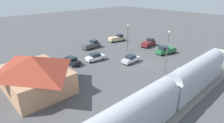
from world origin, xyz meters
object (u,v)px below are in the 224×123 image
object	(u,v)px
passenger_train	(170,92)
sedan_white	(95,57)
sedan_black	(71,61)
light_pole_lot_center	(128,35)
pedestrian_on_platform	(177,71)
pickup_tan	(117,38)
sedan_silver	(131,59)
pickup_maroon	(149,43)
station_building	(34,73)
light_pole_near_platform	(167,47)
pickup_green	(166,50)
pickup_charcoal	(91,45)

from	to	relation	value
passenger_train	sedan_white	size ratio (longest dim) A/B	7.08
passenger_train	sedan_white	world-z (taller)	passenger_train
sedan_black	light_pole_lot_center	world-z (taller)	light_pole_lot_center
pedestrian_on_platform	pickup_tan	size ratio (longest dim) A/B	0.30
sedan_silver	pickup_maroon	xyz separation A→B (m)	(4.77, -13.35, 0.15)
station_building	sedan_silver	distance (m)	20.70
pickup_maroon	light_pole_near_platform	size ratio (longest dim) A/B	0.66
sedan_silver	pickup_maroon	world-z (taller)	pickup_maroon
light_pole_near_platform	light_pole_lot_center	size ratio (longest dim) A/B	1.17
pickup_green	light_pole_lot_center	bearing A→B (deg)	35.32
light_pole_lot_center	light_pole_near_platform	bearing A→B (deg)	162.72
pedestrian_on_platform	pickup_maroon	world-z (taller)	pickup_maroon
sedan_white	sedan_black	bearing A→B (deg)	71.42
station_building	sedan_white	bearing A→B (deg)	-77.09
pickup_green	light_pole_near_platform	size ratio (longest dim) A/B	0.67
pedestrian_on_platform	passenger_train	bearing A→B (deg)	112.13
sedan_black	pickup_charcoal	world-z (taller)	pickup_charcoal
pickup_tan	passenger_train	bearing A→B (deg)	146.50
station_building	pedestrian_on_platform	world-z (taller)	station_building
sedan_white	light_pole_lot_center	bearing A→B (deg)	-93.50
pedestrian_on_platform	sedan_silver	size ratio (longest dim) A/B	0.37
passenger_train	sedan_black	distance (m)	23.39
pickup_green	pickup_tan	size ratio (longest dim) A/B	1.01
sedan_white	pickup_tan	distance (m)	17.63
passenger_train	sedan_white	xyz separation A→B (m)	(21.50, -4.26, -1.98)
sedan_white	pickup_maroon	xyz separation A→B (m)	(-1.72, -18.44, 0.15)
pickup_green	pickup_maroon	size ratio (longest dim) A/B	1.02
pickup_tan	light_pole_near_platform	world-z (taller)	light_pole_near_platform
pickup_maroon	light_pole_lot_center	world-z (taller)	light_pole_lot_center
pickup_green	sedan_silver	bearing A→B (deg)	78.39
pickup_tan	pedestrian_on_platform	bearing A→B (deg)	159.64
passenger_train	pickup_green	xyz separation A→B (m)	(12.74, -20.39, -1.83)
pickup_tan	pickup_maroon	xyz separation A→B (m)	(-10.09, -2.92, 0.00)
passenger_train	pickup_green	bearing A→B (deg)	-58.01
station_building	pickup_maroon	size ratio (longest dim) A/B	2.26
pedestrian_on_platform	pickup_green	xyz separation A→B (m)	(8.58, -10.16, -0.25)
station_building	pickup_tan	world-z (taller)	station_building
pedestrian_on_platform	pickup_maroon	size ratio (longest dim) A/B	0.30
station_building	sedan_black	xyz separation A→B (m)	(5.28, -9.99, -2.17)
pickup_charcoal	pickup_maroon	size ratio (longest dim) A/B	0.98
pickup_green	light_pole_near_platform	world-z (taller)	light_pole_near_platform
sedan_black	pickup_charcoal	distance (m)	12.23
station_building	passenger_train	bearing A→B (deg)	-148.51
station_building	pickup_green	bearing A→B (deg)	-99.51
passenger_train	light_pole_near_platform	distance (m)	12.54
sedan_silver	light_pole_lot_center	bearing A→B (deg)	-42.06
pickup_charcoal	sedan_silver	world-z (taller)	pickup_charcoal
pickup_charcoal	sedan_black	bearing A→B (deg)	121.54
passenger_train	pickup_maroon	bearing A→B (deg)	-48.93
pickup_tan	light_pole_lot_center	bearing A→B (deg)	150.27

